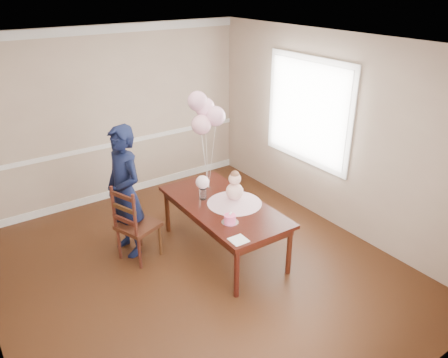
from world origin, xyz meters
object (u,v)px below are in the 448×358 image
dining_table_top (223,206)px  woman (125,192)px  dining_chair_seat (138,226)px  birthday_cake (230,219)px

dining_table_top → woman: woman is taller
woman → dining_chair_seat: bearing=6.5°
birthday_cake → woman: (-0.82, 1.12, 0.12)m
dining_chair_seat → birthday_cake: bearing=-69.5°
dining_table_top → dining_chair_seat: bearing=153.5°
dining_table_top → dining_chair_seat: dining_table_top is taller
dining_chair_seat → woman: woman is taller
birthday_cake → woman: woman is taller
dining_table_top → dining_chair_seat: (-0.96, 0.50, -0.21)m
dining_chair_seat → woman: 0.46m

